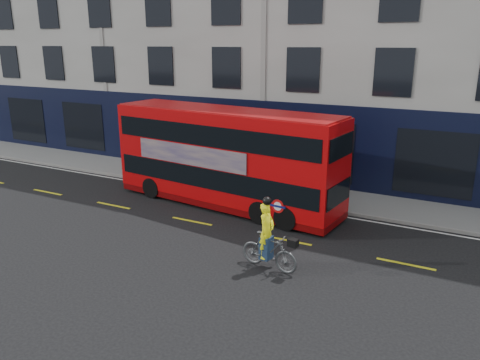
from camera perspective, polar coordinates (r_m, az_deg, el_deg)
The scene contains 8 objects.
ground at distance 17.28m, azimuth -8.61°, elevation -6.61°, with size 120.00×120.00×0.00m, color black.
pavement at distance 22.49m, azimuth 1.08°, elevation -0.76°, with size 60.00×3.00×0.12m, color slate.
kerb at distance 21.22m, azimuth -0.72°, elevation -1.81°, with size 60.00×0.12×0.13m, color gray.
building_terrace at distance 27.43m, azimuth 7.46°, elevation 17.94°, with size 50.00×10.07×15.00m.
road_edge_line at distance 20.99m, azimuth -1.11°, elevation -2.20°, with size 58.00×0.10×0.01m, color silver.
lane_dashes at distance 18.41m, azimuth -5.88°, elevation -5.01°, with size 58.00×0.12×0.01m, color gold, non-canonical shape.
bus at distance 19.52m, azimuth -1.73°, elevation 2.79°, with size 10.38×3.45×4.11m.
cyclist at distance 14.40m, azimuth 3.49°, elevation -7.95°, with size 1.98×0.78×2.32m.
Camera 1 is at (9.51, -12.77, 6.71)m, focal length 35.00 mm.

